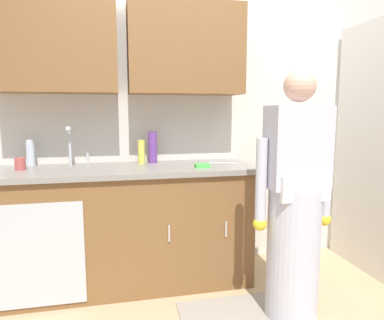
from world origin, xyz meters
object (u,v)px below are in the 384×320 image
at_px(person_at_sink, 295,216).
at_px(cup_by_sink, 20,164).
at_px(sponge, 202,166).
at_px(bottle_cleaner_spray, 31,152).
at_px(bottle_water_short, 141,152).
at_px(knife_on_counter, 224,163).
at_px(sink, 74,170).
at_px(bottle_water_tall, 153,147).

height_order(person_at_sink, cup_by_sink, person_at_sink).
bearing_deg(sponge, bottle_cleaner_spray, 163.75).
height_order(bottle_water_short, cup_by_sink, bottle_water_short).
xyz_separation_m(person_at_sink, knife_on_counter, (-0.25, 0.74, 0.25)).
relative_size(knife_on_counter, sponge, 2.18).
distance_m(sink, bottle_cleaner_spray, 0.42).
bearing_deg(bottle_water_short, bottle_cleaner_spray, 175.08).
xyz_separation_m(sink, knife_on_counter, (1.18, 0.03, 0.02)).
distance_m(cup_by_sink, knife_on_counter, 1.56).
xyz_separation_m(knife_on_counter, sponge, (-0.23, -0.19, 0.01)).
height_order(person_at_sink, knife_on_counter, person_at_sink).
distance_m(bottle_water_tall, cup_by_sink, 1.00).
height_order(bottle_water_tall, knife_on_counter, bottle_water_tall).
distance_m(bottle_water_short, cup_by_sink, 0.90).
relative_size(person_at_sink, knife_on_counter, 6.75).
bearing_deg(cup_by_sink, bottle_cleaner_spray, 80.74).
relative_size(cup_by_sink, knife_on_counter, 0.37).
xyz_separation_m(person_at_sink, sponge, (-0.48, 0.55, 0.26)).
relative_size(bottle_cleaner_spray, bottle_water_short, 1.09).
relative_size(sink, cup_by_sink, 5.69).
distance_m(cup_by_sink, sponge, 1.34).
bearing_deg(person_at_sink, sink, 153.61).
distance_m(sink, bottle_water_short, 0.54).
distance_m(bottle_water_short, knife_on_counter, 0.68).
xyz_separation_m(sink, sponge, (0.95, -0.16, 0.03)).
height_order(person_at_sink, bottle_water_tall, person_at_sink).
bearing_deg(bottle_water_tall, sponge, -43.48).
height_order(bottle_water_tall, cup_by_sink, bottle_water_tall).
xyz_separation_m(bottle_cleaner_spray, sponge, (1.29, -0.38, -0.09)).
height_order(person_at_sink, sponge, person_at_sink).
distance_m(person_at_sink, bottle_water_tall, 1.26).
relative_size(sink, knife_on_counter, 2.08).
relative_size(person_at_sink, bottle_water_tall, 6.24).
bearing_deg(person_at_sink, bottle_cleaner_spray, 152.38).
bearing_deg(knife_on_counter, person_at_sink, -56.53).
xyz_separation_m(bottle_water_tall, sponge, (0.34, -0.32, -0.11)).
bearing_deg(bottle_cleaner_spray, bottle_water_tall, -3.14).
distance_m(sink, sponge, 0.96).
distance_m(person_at_sink, sponge, 0.78).
xyz_separation_m(bottle_water_short, cup_by_sink, (-0.89, -0.12, -0.05)).
distance_m(bottle_cleaner_spray, knife_on_counter, 1.54).
distance_m(person_at_sink, bottle_cleaner_spray, 2.03).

